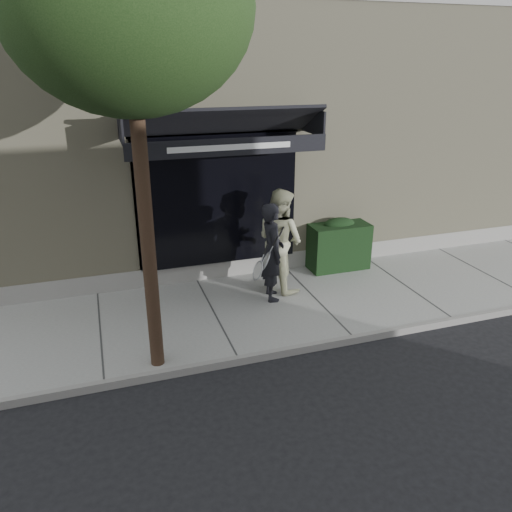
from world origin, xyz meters
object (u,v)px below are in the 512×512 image
object	(u,v)px
hedge	(338,244)
street_tree	(128,8)
pedestrian_back	(280,240)
pedestrian_front	(272,252)

from	to	relation	value
hedge	street_tree	bearing A→B (deg)	-149.33
pedestrian_back	street_tree	bearing A→B (deg)	-144.38
pedestrian_back	pedestrian_front	bearing A→B (deg)	-129.07
hedge	street_tree	world-z (taller)	street_tree
hedge	pedestrian_front	distance (m)	2.17
street_tree	pedestrian_front	distance (m)	4.86
hedge	pedestrian_back	size ratio (longest dim) A/B	0.64
hedge	pedestrian_back	bearing A→B (deg)	-159.06
pedestrian_front	pedestrian_back	xyz separation A→B (m)	(0.30, 0.37, 0.08)
street_tree	pedestrian_front	world-z (taller)	street_tree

